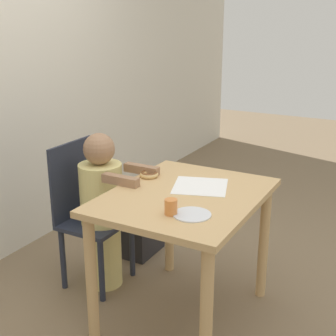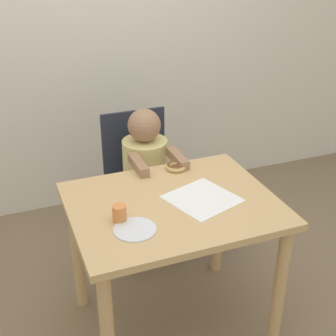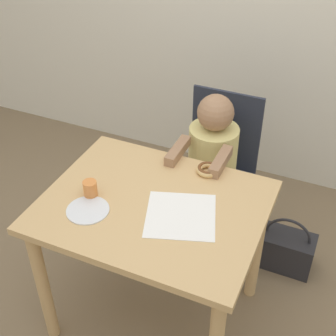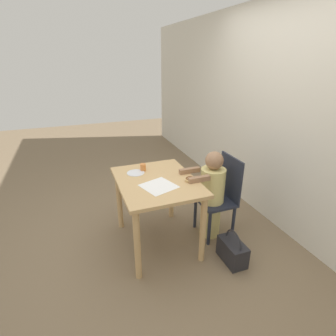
% 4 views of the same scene
% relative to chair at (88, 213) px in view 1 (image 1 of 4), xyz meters
% --- Properties ---
extents(ground_plane, '(12.00, 12.00, 0.00)m').
position_rel_chair_xyz_m(ground_plane, '(-0.07, -0.72, -0.47)').
color(ground_plane, '#7A664C').
extents(dining_table, '(0.96, 0.77, 0.76)m').
position_rel_chair_xyz_m(dining_table, '(-0.07, -0.72, 0.16)').
color(dining_table, tan).
rests_on(dining_table, ground_plane).
extents(chair, '(0.40, 0.36, 0.92)m').
position_rel_chair_xyz_m(chair, '(0.00, 0.00, 0.00)').
color(chair, '#232838').
rests_on(chair, ground_plane).
extents(child_figure, '(0.27, 0.47, 1.00)m').
position_rel_chair_xyz_m(child_figure, '(-0.00, -0.12, 0.03)').
color(child_figure, '#E0D17F').
rests_on(child_figure, ground_plane).
extents(donut, '(0.11, 0.11, 0.03)m').
position_rel_chair_xyz_m(donut, '(0.07, -0.41, 0.31)').
color(donut, '#DBB270').
rests_on(donut, dining_table).
extents(napkin, '(0.37, 0.37, 0.00)m').
position_rel_chair_xyz_m(napkin, '(0.07, -0.74, 0.29)').
color(napkin, white).
rests_on(napkin, dining_table).
extents(handbag, '(0.32, 0.18, 0.35)m').
position_rel_chair_xyz_m(handbag, '(0.47, -0.12, -0.35)').
color(handbag, '#232328').
rests_on(handbag, ground_plane).
extents(cup, '(0.06, 0.06, 0.08)m').
position_rel_chair_xyz_m(cup, '(-0.34, -0.78, 0.33)').
color(cup, orange).
rests_on(cup, dining_table).
extents(plate, '(0.18, 0.18, 0.01)m').
position_rel_chair_xyz_m(plate, '(-0.30, -0.87, 0.29)').
color(plate, silver).
rests_on(plate, dining_table).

